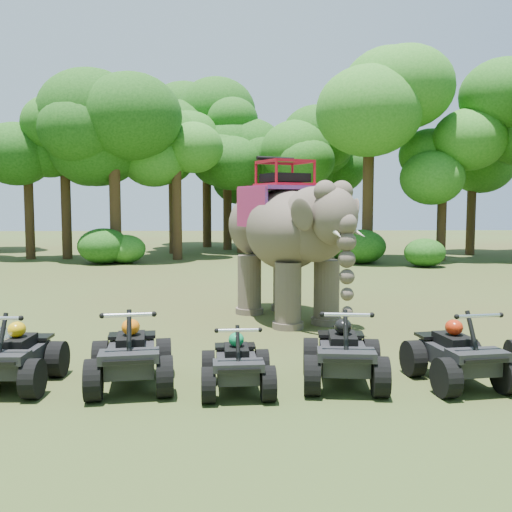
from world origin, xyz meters
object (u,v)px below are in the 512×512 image
object	(u,v)px
atv_0	(14,348)
atv_3	(343,345)
atv_1	(131,346)
elephant	(286,238)
atv_4	(458,346)
atv_2	(237,356)

from	to	relation	value
atv_0	atv_3	xyz separation A→B (m)	(5.45, -0.09, 0.02)
atv_0	atv_1	size ratio (longest dim) A/B	0.96
elephant	atv_1	size ratio (longest dim) A/B	2.76
elephant	atv_0	xyz separation A→B (m)	(-5.00, -5.47, -1.47)
atv_1	atv_4	world-z (taller)	atv_1
atv_3	atv_1	bearing A→B (deg)	-173.65
elephant	atv_0	distance (m)	7.56
atv_0	atv_1	world-z (taller)	atv_1
elephant	atv_0	size ratio (longest dim) A/B	2.87
atv_3	atv_2	bearing A→B (deg)	-164.38
atv_1	atv_2	bearing A→B (deg)	-17.41
atv_1	atv_4	size ratio (longest dim) A/B	1.03
atv_0	atv_4	world-z (taller)	atv_4
atv_0	atv_4	distance (m)	7.36
elephant	atv_0	bearing A→B (deg)	-156.96
atv_2	atv_3	xyz separation A→B (m)	(1.78, 0.28, 0.10)
atv_3	atv_4	xyz separation A→B (m)	(1.92, -0.07, -0.01)
atv_0	atv_4	bearing A→B (deg)	0.60
atv_0	atv_4	size ratio (longest dim) A/B	0.99
atv_4	atv_3	bearing A→B (deg)	169.93
elephant	atv_1	bearing A→B (deg)	-143.59
atv_0	atv_4	xyz separation A→B (m)	(7.36, -0.16, 0.01)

